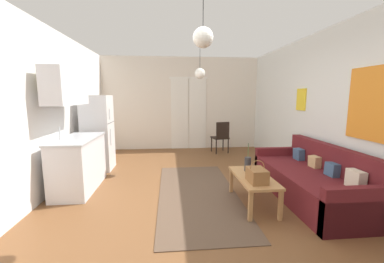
{
  "coord_description": "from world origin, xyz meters",
  "views": [
    {
      "loc": [
        -0.36,
        -3.43,
        1.59
      ],
      "look_at": [
        0.1,
        1.41,
        0.87
      ],
      "focal_mm": 22.52,
      "sensor_mm": 36.0,
      "label": 1
    }
  ],
  "objects_px": {
    "coffee_table": "(253,180)",
    "pendant_lamp_far": "(200,73)",
    "accent_chair": "(221,136)",
    "pendant_lamp_near": "(203,37)",
    "refrigerator": "(98,133)",
    "handbag": "(257,175)",
    "bamboo_vase": "(248,164)",
    "couch": "(312,181)"
  },
  "relations": [
    {
      "from": "pendant_lamp_near",
      "to": "pendant_lamp_far",
      "type": "xyz_separation_m",
      "value": [
        0.28,
        2.43,
        -0.16
      ]
    },
    {
      "from": "bamboo_vase",
      "to": "refrigerator",
      "type": "distance_m",
      "value": 3.25
    },
    {
      "from": "handbag",
      "to": "pendant_lamp_near",
      "type": "relative_size",
      "value": 0.52
    },
    {
      "from": "pendant_lamp_near",
      "to": "accent_chair",
      "type": "bearing_deg",
      "value": 74.49
    },
    {
      "from": "couch",
      "to": "pendant_lamp_far",
      "type": "bearing_deg",
      "value": 131.65
    },
    {
      "from": "bamboo_vase",
      "to": "pendant_lamp_near",
      "type": "height_order",
      "value": "pendant_lamp_near"
    },
    {
      "from": "coffee_table",
      "to": "handbag",
      "type": "bearing_deg",
      "value": -99.49
    },
    {
      "from": "couch",
      "to": "pendant_lamp_near",
      "type": "distance_m",
      "value": 2.76
    },
    {
      "from": "pendant_lamp_near",
      "to": "pendant_lamp_far",
      "type": "distance_m",
      "value": 2.45
    },
    {
      "from": "refrigerator",
      "to": "pendant_lamp_far",
      "type": "height_order",
      "value": "pendant_lamp_far"
    },
    {
      "from": "coffee_table",
      "to": "accent_chair",
      "type": "bearing_deg",
      "value": 86.12
    },
    {
      "from": "couch",
      "to": "handbag",
      "type": "xyz_separation_m",
      "value": [
        -1.04,
        -0.39,
        0.26
      ]
    },
    {
      "from": "couch",
      "to": "handbag",
      "type": "distance_m",
      "value": 1.14
    },
    {
      "from": "accent_chair",
      "to": "pendant_lamp_near",
      "type": "distance_m",
      "value": 4.28
    },
    {
      "from": "couch",
      "to": "bamboo_vase",
      "type": "relative_size",
      "value": 4.96
    },
    {
      "from": "handbag",
      "to": "accent_chair",
      "type": "height_order",
      "value": "accent_chair"
    },
    {
      "from": "coffee_table",
      "to": "pendant_lamp_far",
      "type": "bearing_deg",
      "value": 106.21
    },
    {
      "from": "refrigerator",
      "to": "handbag",
      "type": "bearing_deg",
      "value": -39.8
    },
    {
      "from": "couch",
      "to": "pendant_lamp_near",
      "type": "relative_size",
      "value": 3.57
    },
    {
      "from": "refrigerator",
      "to": "pendant_lamp_far",
      "type": "relative_size",
      "value": 2.08
    },
    {
      "from": "accent_chair",
      "to": "couch",
      "type": "bearing_deg",
      "value": 92.22
    },
    {
      "from": "couch",
      "to": "refrigerator",
      "type": "height_order",
      "value": "refrigerator"
    },
    {
      "from": "handbag",
      "to": "refrigerator",
      "type": "height_order",
      "value": "refrigerator"
    },
    {
      "from": "couch",
      "to": "bamboo_vase",
      "type": "height_order",
      "value": "bamboo_vase"
    },
    {
      "from": "couch",
      "to": "bamboo_vase",
      "type": "distance_m",
      "value": 1.05
    },
    {
      "from": "bamboo_vase",
      "to": "pendant_lamp_near",
      "type": "distance_m",
      "value": 2.02
    },
    {
      "from": "couch",
      "to": "pendant_lamp_far",
      "type": "relative_size",
      "value": 2.82
    },
    {
      "from": "coffee_table",
      "to": "pendant_lamp_far",
      "type": "height_order",
      "value": "pendant_lamp_far"
    },
    {
      "from": "refrigerator",
      "to": "pendant_lamp_near",
      "type": "relative_size",
      "value": 2.64
    },
    {
      "from": "pendant_lamp_far",
      "to": "coffee_table",
      "type": "bearing_deg",
      "value": -73.79
    },
    {
      "from": "couch",
      "to": "accent_chair",
      "type": "bearing_deg",
      "value": 104.27
    },
    {
      "from": "coffee_table",
      "to": "handbag",
      "type": "height_order",
      "value": "handbag"
    },
    {
      "from": "bamboo_vase",
      "to": "accent_chair",
      "type": "xyz_separation_m",
      "value": [
        0.23,
        2.99,
        -0.06
      ]
    },
    {
      "from": "handbag",
      "to": "refrigerator",
      "type": "xyz_separation_m",
      "value": [
        -2.69,
        2.24,
        0.27
      ]
    },
    {
      "from": "pendant_lamp_far",
      "to": "accent_chair",
      "type": "bearing_deg",
      "value": 60.14
    },
    {
      "from": "coffee_table",
      "to": "pendant_lamp_near",
      "type": "distance_m",
      "value": 2.09
    },
    {
      "from": "bamboo_vase",
      "to": "refrigerator",
      "type": "xyz_separation_m",
      "value": [
        -2.72,
        1.76,
        0.25
      ]
    },
    {
      "from": "refrigerator",
      "to": "pendant_lamp_far",
      "type": "distance_m",
      "value": 2.52
    },
    {
      "from": "coffee_table",
      "to": "pendant_lamp_near",
      "type": "relative_size",
      "value": 1.68
    },
    {
      "from": "couch",
      "to": "pendant_lamp_near",
      "type": "height_order",
      "value": "pendant_lamp_near"
    },
    {
      "from": "accent_chair",
      "to": "pendant_lamp_near",
      "type": "bearing_deg",
      "value": 62.45
    },
    {
      "from": "refrigerator",
      "to": "pendant_lamp_far",
      "type": "xyz_separation_m",
      "value": [
        2.18,
        -0.11,
        1.25
      ]
    }
  ]
}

